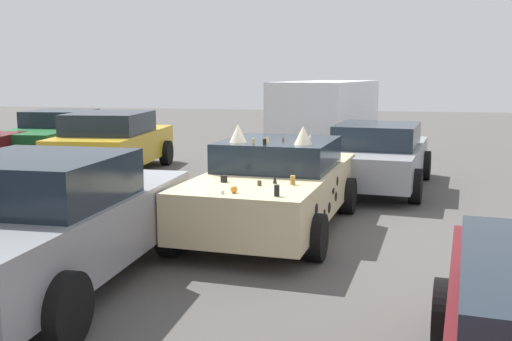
{
  "coord_description": "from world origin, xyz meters",
  "views": [
    {
      "loc": [
        -8.96,
        -1.59,
        2.37
      ],
      "look_at": [
        0.0,
        0.3,
        0.9
      ],
      "focal_mm": 42.73,
      "sensor_mm": 36.0,
      "label": 1
    }
  ],
  "objects_px": {
    "parked_sedan_behind_right": "(113,142)",
    "parked_sedan_far_right": "(378,155)",
    "parked_van_far_right": "(327,114)",
    "art_car_decorated": "(276,185)",
    "parked_sedan_row_back_center": "(56,134)",
    "parked_sedan_near_left": "(47,222)"
  },
  "relations": [
    {
      "from": "parked_sedan_behind_right",
      "to": "parked_sedan_far_right",
      "type": "relative_size",
      "value": 0.97
    },
    {
      "from": "parked_van_far_right",
      "to": "parked_sedan_far_right",
      "type": "distance_m",
      "value": 5.03
    },
    {
      "from": "art_car_decorated",
      "to": "parked_sedan_row_back_center",
      "type": "bearing_deg",
      "value": -126.36
    },
    {
      "from": "parked_van_far_right",
      "to": "parked_sedan_far_right",
      "type": "height_order",
      "value": "parked_van_far_right"
    },
    {
      "from": "parked_sedan_near_left",
      "to": "parked_sedan_row_back_center",
      "type": "bearing_deg",
      "value": 29.21
    },
    {
      "from": "parked_sedan_row_back_center",
      "to": "parked_sedan_near_left",
      "type": "bearing_deg",
      "value": 25.35
    },
    {
      "from": "art_car_decorated",
      "to": "parked_sedan_behind_right",
      "type": "distance_m",
      "value": 6.48
    },
    {
      "from": "parked_sedan_near_left",
      "to": "parked_sedan_far_right",
      "type": "bearing_deg",
      "value": -27.38
    },
    {
      "from": "parked_sedan_row_back_center",
      "to": "parked_sedan_far_right",
      "type": "xyz_separation_m",
      "value": [
        -2.83,
        -8.94,
        0.02
      ]
    },
    {
      "from": "parked_van_far_right",
      "to": "parked_sedan_far_right",
      "type": "xyz_separation_m",
      "value": [
        -4.77,
        -1.51,
        -0.52
      ]
    },
    {
      "from": "art_car_decorated",
      "to": "parked_van_far_right",
      "type": "bearing_deg",
      "value": -174.83
    },
    {
      "from": "parked_sedan_near_left",
      "to": "parked_sedan_row_back_center",
      "type": "relative_size",
      "value": 0.95
    },
    {
      "from": "parked_van_far_right",
      "to": "parked_sedan_behind_right",
      "type": "bearing_deg",
      "value": -38.98
    },
    {
      "from": "parked_van_far_right",
      "to": "parked_sedan_behind_right",
      "type": "xyz_separation_m",
      "value": [
        -4.08,
        4.7,
        -0.46
      ]
    },
    {
      "from": "art_car_decorated",
      "to": "parked_sedan_near_left",
      "type": "bearing_deg",
      "value": -28.06
    },
    {
      "from": "parked_sedan_row_back_center",
      "to": "parked_sedan_behind_right",
      "type": "height_order",
      "value": "parked_sedan_behind_right"
    },
    {
      "from": "parked_sedan_near_left",
      "to": "parked_sedan_far_right",
      "type": "xyz_separation_m",
      "value": [
        6.81,
        -3.5,
        -0.06
      ]
    },
    {
      "from": "parked_van_far_right",
      "to": "parked_sedan_near_left",
      "type": "distance_m",
      "value": 11.76
    },
    {
      "from": "parked_sedan_near_left",
      "to": "parked_sedan_behind_right",
      "type": "xyz_separation_m",
      "value": [
        7.51,
        2.72,
        -0.01
      ]
    },
    {
      "from": "parked_van_far_right",
      "to": "parked_sedan_near_left",
      "type": "height_order",
      "value": "parked_van_far_right"
    },
    {
      "from": "art_car_decorated",
      "to": "parked_sedan_near_left",
      "type": "xyz_separation_m",
      "value": [
        -3.09,
        2.01,
        0.06
      ]
    },
    {
      "from": "parked_sedan_behind_right",
      "to": "parked_sedan_near_left",
      "type": "bearing_deg",
      "value": -165.07
    }
  ]
}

